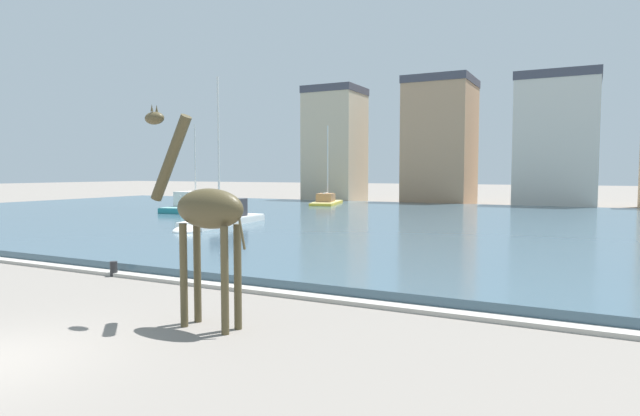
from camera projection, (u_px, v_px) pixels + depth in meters
name	position (u px, v px, depth m)	size (l,w,h in m)	color
harbor_water	(417.00, 224.00, 34.19)	(87.53, 40.07, 0.37)	#3D5666
quay_edge_coping	(222.00, 286.00, 16.14)	(87.53, 0.50, 0.12)	#ADA89E
giraffe_statue	(204.00, 213.00, 11.93)	(2.91, 0.76, 5.07)	#4C4228
sailboat_teal	(195.00, 208.00, 42.94)	(2.62, 7.12, 7.28)	teal
sailboat_white	(220.00, 221.00, 31.24)	(2.43, 8.42, 8.94)	white
sailboat_yellow	(328.00, 203.00, 52.36)	(3.88, 7.79, 7.98)	gold
mooring_bollard	(114.00, 269.00, 17.97)	(0.24, 0.24, 0.50)	#232326
townhouse_wide_warehouse	(335.00, 145.00, 61.11)	(6.00, 5.84, 13.06)	#C6B293
townhouse_narrow_midrow	(440.00, 142.00, 57.17)	(6.76, 7.47, 13.39)	tan
townhouse_corner_house	(556.00, 141.00, 51.06)	(7.42, 6.12, 12.80)	beige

